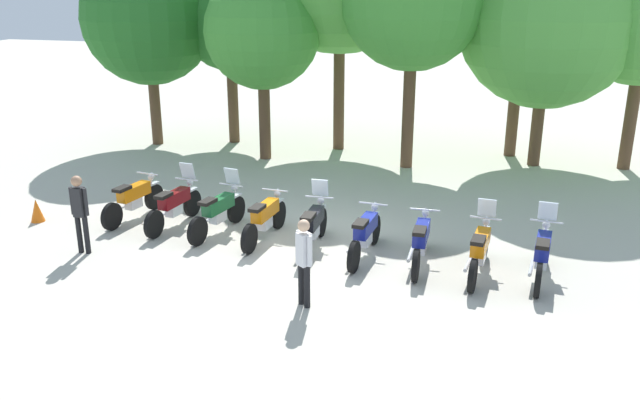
{
  "coord_description": "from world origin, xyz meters",
  "views": [
    {
      "loc": [
        3.52,
        -12.66,
        5.52
      ],
      "look_at": [
        0.0,
        0.5,
        0.9
      ],
      "focal_mm": 37.22,
      "sensor_mm": 36.0,
      "label": 1
    }
  ],
  "objects_px": {
    "motorcycle_4": "(313,225)",
    "motorcycle_8": "(542,253)",
    "motorcycle_2": "(218,211)",
    "tree_6": "(549,17)",
    "motorcycle_7": "(480,250)",
    "motorcycle_0": "(134,199)",
    "tree_5": "(524,4)",
    "person_0": "(80,208)",
    "tree_1": "(230,22)",
    "motorcycle_5": "(365,234)",
    "traffic_cone": "(37,210)",
    "tree_0": "(148,19)",
    "motorcycle_3": "(265,218)",
    "motorcycle_6": "(421,241)",
    "person_1": "(304,257)",
    "motorcycle_1": "(174,205)",
    "tree_2": "(262,31)"
  },
  "relations": [
    {
      "from": "motorcycle_4",
      "to": "tree_6",
      "type": "relative_size",
      "value": 0.31
    },
    {
      "from": "motorcycle_7",
      "to": "tree_6",
      "type": "height_order",
      "value": "tree_6"
    },
    {
      "from": "motorcycle_1",
      "to": "tree_6",
      "type": "distance_m",
      "value": 11.87
    },
    {
      "from": "motorcycle_1",
      "to": "motorcycle_6",
      "type": "height_order",
      "value": "motorcycle_1"
    },
    {
      "from": "motorcycle_7",
      "to": "tree_6",
      "type": "xyz_separation_m",
      "value": [
        1.33,
        8.51,
        3.88
      ]
    },
    {
      "from": "motorcycle_0",
      "to": "person_1",
      "type": "relative_size",
      "value": 1.35
    },
    {
      "from": "motorcycle_7",
      "to": "motorcycle_0",
      "type": "bearing_deg",
      "value": 88.43
    },
    {
      "from": "motorcycle_3",
      "to": "tree_6",
      "type": "xyz_separation_m",
      "value": [
        5.93,
        7.89,
        3.89
      ]
    },
    {
      "from": "motorcycle_1",
      "to": "tree_5",
      "type": "distance_m",
      "value": 12.18
    },
    {
      "from": "motorcycle_2",
      "to": "motorcycle_8",
      "type": "distance_m",
      "value": 6.93
    },
    {
      "from": "motorcycle_5",
      "to": "tree_0",
      "type": "bearing_deg",
      "value": 53.53
    },
    {
      "from": "motorcycle_4",
      "to": "tree_0",
      "type": "xyz_separation_m",
      "value": [
        -7.68,
        7.57,
        3.67
      ]
    },
    {
      "from": "tree_1",
      "to": "motorcycle_5",
      "type": "bearing_deg",
      "value": -53.64
    },
    {
      "from": "motorcycle_3",
      "to": "motorcycle_7",
      "type": "height_order",
      "value": "motorcycle_7"
    },
    {
      "from": "motorcycle_2",
      "to": "motorcycle_5",
      "type": "relative_size",
      "value": 0.99
    },
    {
      "from": "motorcycle_2",
      "to": "person_0",
      "type": "height_order",
      "value": "person_0"
    },
    {
      "from": "motorcycle_2",
      "to": "motorcycle_3",
      "type": "bearing_deg",
      "value": -85.48
    },
    {
      "from": "motorcycle_6",
      "to": "tree_2",
      "type": "xyz_separation_m",
      "value": [
        -5.74,
        6.96,
        3.43
      ]
    },
    {
      "from": "motorcycle_0",
      "to": "motorcycle_2",
      "type": "height_order",
      "value": "motorcycle_2"
    },
    {
      "from": "motorcycle_7",
      "to": "tree_1",
      "type": "bearing_deg",
      "value": 50.2
    },
    {
      "from": "motorcycle_4",
      "to": "motorcycle_8",
      "type": "height_order",
      "value": "same"
    },
    {
      "from": "motorcycle_4",
      "to": "motorcycle_7",
      "type": "bearing_deg",
      "value": -97.79
    },
    {
      "from": "motorcycle_0",
      "to": "person_0",
      "type": "distance_m",
      "value": 2.19
    },
    {
      "from": "motorcycle_4",
      "to": "motorcycle_6",
      "type": "distance_m",
      "value": 2.31
    },
    {
      "from": "motorcycle_4",
      "to": "tree_5",
      "type": "relative_size",
      "value": 0.34
    },
    {
      "from": "motorcycle_6",
      "to": "tree_0",
      "type": "xyz_separation_m",
      "value": [
        -9.98,
        7.81,
        3.69
      ]
    },
    {
      "from": "person_1",
      "to": "motorcycle_1",
      "type": "bearing_deg",
      "value": 90.19
    },
    {
      "from": "tree_1",
      "to": "traffic_cone",
      "type": "xyz_separation_m",
      "value": [
        -1.51,
        -8.63,
        -3.8
      ]
    },
    {
      "from": "motorcycle_3",
      "to": "motorcycle_5",
      "type": "distance_m",
      "value": 2.33
    },
    {
      "from": "motorcycle_5",
      "to": "tree_6",
      "type": "bearing_deg",
      "value": -19.14
    },
    {
      "from": "motorcycle_4",
      "to": "motorcycle_8",
      "type": "bearing_deg",
      "value": -94.66
    },
    {
      "from": "motorcycle_8",
      "to": "tree_1",
      "type": "height_order",
      "value": "tree_1"
    },
    {
      "from": "motorcycle_7",
      "to": "tree_6",
      "type": "relative_size",
      "value": 0.31
    },
    {
      "from": "motorcycle_0",
      "to": "tree_0",
      "type": "height_order",
      "value": "tree_0"
    },
    {
      "from": "motorcycle_0",
      "to": "motorcycle_7",
      "type": "distance_m",
      "value": 8.13
    },
    {
      "from": "motorcycle_7",
      "to": "tree_0",
      "type": "relative_size",
      "value": 0.34
    },
    {
      "from": "motorcycle_0",
      "to": "motorcycle_7",
      "type": "height_order",
      "value": "motorcycle_7"
    },
    {
      "from": "tree_1",
      "to": "motorcycle_4",
      "type": "bearing_deg",
      "value": -58.5
    },
    {
      "from": "person_0",
      "to": "traffic_cone",
      "type": "height_order",
      "value": "person_0"
    },
    {
      "from": "motorcycle_7",
      "to": "motorcycle_8",
      "type": "height_order",
      "value": "same"
    },
    {
      "from": "tree_5",
      "to": "motorcycle_4",
      "type": "bearing_deg",
      "value": -114.19
    },
    {
      "from": "tree_5",
      "to": "tree_6",
      "type": "xyz_separation_m",
      "value": [
        0.7,
        -0.99,
        -0.31
      ]
    },
    {
      "from": "tree_6",
      "to": "motorcycle_4",
      "type": "bearing_deg",
      "value": -120.59
    },
    {
      "from": "motorcycle_5",
      "to": "motorcycle_7",
      "type": "xyz_separation_m",
      "value": [
        2.3,
        -0.28,
        0.01
      ]
    },
    {
      "from": "motorcycle_3",
      "to": "tree_1",
      "type": "distance_m",
      "value": 9.92
    },
    {
      "from": "motorcycle_5",
      "to": "tree_0",
      "type": "height_order",
      "value": "tree_0"
    },
    {
      "from": "person_0",
      "to": "tree_0",
      "type": "bearing_deg",
      "value": -161.87
    },
    {
      "from": "person_1",
      "to": "motorcycle_8",
      "type": "bearing_deg",
      "value": -24.01
    },
    {
      "from": "person_0",
      "to": "tree_0",
      "type": "relative_size",
      "value": 0.27
    },
    {
      "from": "tree_1",
      "to": "tree_2",
      "type": "relative_size",
      "value": 1.0
    }
  ]
}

